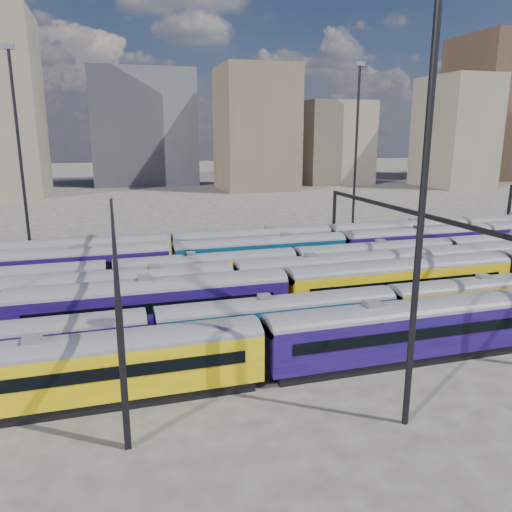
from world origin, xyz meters
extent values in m
plane|color=#423E38|center=(0.00, 0.00, 0.00)|extent=(500.00, 500.00, 0.00)
cube|color=black|center=(-21.92, -15.00, 0.36)|extent=(19.70, 2.56, 0.73)
cube|color=#B59307|center=(-21.92, -15.00, 2.23)|extent=(20.74, 3.01, 3.01)
cylinder|color=#4C4C51|center=(-21.92, -15.00, 3.73)|extent=(20.74, 3.01, 3.01)
cube|color=black|center=(-21.92, -16.52, 2.59)|extent=(18.25, 0.06, 0.78)
cube|color=black|center=(-21.92, -13.48, 2.59)|extent=(18.25, 0.06, 0.78)
cube|color=slate|center=(-21.92, -15.00, 4.53)|extent=(1.04, 0.93, 0.36)
cube|color=black|center=(-0.58, -15.00, 0.36)|extent=(19.70, 2.56, 0.73)
cube|color=#14083E|center=(-0.58, -15.00, 2.23)|extent=(20.74, 3.01, 3.01)
cylinder|color=#4C4C51|center=(-0.58, -15.00, 3.73)|extent=(20.74, 3.01, 3.01)
cube|color=black|center=(-0.58, -16.52, 2.59)|extent=(18.25, 0.06, 0.78)
cube|color=black|center=(-0.58, -13.48, 2.59)|extent=(18.25, 0.06, 0.78)
cube|color=slate|center=(-0.58, -15.00, 4.53)|extent=(1.04, 0.93, 0.36)
cube|color=black|center=(-27.40, -10.00, 0.32)|extent=(17.46, 2.27, 0.64)
cube|color=#14083E|center=(-27.40, -10.00, 1.98)|extent=(18.38, 2.67, 2.67)
cylinder|color=#4C4C51|center=(-27.40, -10.00, 3.31)|extent=(18.38, 2.67, 2.67)
cube|color=black|center=(-27.40, -8.65, 2.30)|extent=(16.18, 0.06, 0.69)
cube|color=slate|center=(-27.40, -10.00, 4.02)|extent=(0.92, 0.83, 0.32)
cube|color=black|center=(-8.42, -10.00, 0.32)|extent=(17.46, 2.27, 0.64)
cube|color=#042A43|center=(-8.42, -10.00, 1.98)|extent=(18.38, 2.67, 2.67)
cylinder|color=#4C4C51|center=(-8.42, -10.00, 3.31)|extent=(18.38, 2.67, 2.67)
cube|color=black|center=(-8.42, -11.35, 2.30)|extent=(16.18, 0.06, 0.69)
cube|color=black|center=(-8.42, -8.65, 2.30)|extent=(16.18, 0.06, 0.69)
cube|color=slate|center=(-8.42, -10.00, 4.02)|extent=(0.92, 0.83, 0.32)
cube|color=black|center=(10.57, -10.00, 0.32)|extent=(17.46, 2.27, 0.64)
cube|color=#B59307|center=(10.57, -10.00, 1.98)|extent=(18.38, 2.67, 2.67)
cylinder|color=#4C4C51|center=(10.57, -10.00, 3.31)|extent=(18.38, 2.67, 2.67)
cube|color=black|center=(10.57, -11.35, 2.30)|extent=(16.18, 0.06, 0.69)
cube|color=black|center=(10.57, -8.65, 2.30)|extent=(16.18, 0.06, 0.69)
cube|color=slate|center=(10.57, -10.00, 4.02)|extent=(0.92, 0.83, 0.32)
cube|color=black|center=(-17.28, -5.00, 0.38)|extent=(20.64, 2.68, 0.76)
cube|color=#14083E|center=(-17.28, -5.00, 2.34)|extent=(21.72, 3.15, 3.15)
cylinder|color=#4C4C51|center=(-17.28, -5.00, 3.91)|extent=(21.72, 3.15, 3.15)
cube|color=black|center=(-17.28, -6.60, 2.71)|extent=(19.12, 0.06, 0.81)
cube|color=black|center=(-17.28, -3.40, 2.71)|extent=(19.12, 0.06, 0.81)
cube|color=slate|center=(-17.28, -5.00, 4.75)|extent=(1.09, 0.98, 0.38)
cube|color=black|center=(5.04, -5.00, 0.38)|extent=(20.64, 2.68, 0.76)
cube|color=#B59307|center=(5.04, -5.00, 2.34)|extent=(21.72, 3.15, 3.15)
cylinder|color=#4C4C51|center=(5.04, -5.00, 3.91)|extent=(21.72, 3.15, 3.15)
cube|color=black|center=(5.04, -6.60, 2.71)|extent=(19.12, 0.06, 0.81)
cube|color=black|center=(5.04, -3.40, 2.71)|extent=(19.12, 0.06, 0.81)
cube|color=slate|center=(5.04, -5.00, 4.75)|extent=(1.09, 0.98, 0.38)
cube|color=black|center=(-19.65, 0.00, 0.35)|extent=(18.73, 2.43, 0.69)
cube|color=#042A43|center=(-19.65, 0.00, 2.12)|extent=(19.72, 2.86, 2.86)
cylinder|color=#4C4C51|center=(-19.65, 0.00, 3.55)|extent=(19.72, 2.86, 2.86)
cube|color=black|center=(-19.65, -1.45, 2.46)|extent=(17.35, 0.06, 0.74)
cube|color=black|center=(-19.65, 1.45, 2.46)|extent=(17.35, 0.06, 0.74)
cube|color=slate|center=(-19.65, 0.00, 4.31)|extent=(0.99, 0.89, 0.35)
cube|color=black|center=(0.67, 0.00, 0.35)|extent=(18.73, 2.43, 0.69)
cube|color=#B59307|center=(0.67, 0.00, 2.12)|extent=(19.72, 2.86, 2.86)
cylinder|color=#4C4C51|center=(0.67, 0.00, 3.55)|extent=(19.72, 2.86, 2.86)
cube|color=black|center=(0.67, -1.45, 2.46)|extent=(17.35, 0.06, 0.74)
cube|color=black|center=(0.67, 1.45, 2.46)|extent=(17.35, 0.06, 0.74)
cube|color=slate|center=(0.67, 0.00, 4.31)|extent=(0.99, 0.89, 0.35)
cube|color=black|center=(20.99, 0.00, 0.35)|extent=(18.73, 2.43, 0.69)
cube|color=#14083E|center=(20.99, 0.00, 2.12)|extent=(19.72, 2.86, 2.86)
cylinder|color=#4C4C51|center=(20.99, 0.00, 3.55)|extent=(19.72, 2.86, 2.86)
cube|color=black|center=(20.99, -1.45, 2.46)|extent=(17.35, 0.06, 0.74)
cube|color=black|center=(20.99, 1.45, 2.46)|extent=(17.35, 0.06, 0.74)
cube|color=slate|center=(20.99, 0.00, 4.31)|extent=(0.99, 0.89, 0.35)
cube|color=black|center=(-30.16, 5.00, 0.32)|extent=(17.57, 2.28, 0.65)
cube|color=#042A43|center=(-30.16, 5.00, 1.99)|extent=(18.49, 2.68, 2.68)
cylinder|color=#4C4C51|center=(-30.16, 5.00, 3.33)|extent=(18.49, 2.68, 2.68)
cube|color=black|center=(-30.16, 6.36, 2.31)|extent=(16.27, 0.06, 0.69)
cube|color=black|center=(-11.07, 5.00, 0.32)|extent=(17.57, 2.28, 0.65)
cube|color=#B59307|center=(-11.07, 5.00, 1.99)|extent=(18.49, 2.68, 2.68)
cylinder|color=#4C4C51|center=(-11.07, 5.00, 3.33)|extent=(18.49, 2.68, 2.68)
cube|color=black|center=(-11.07, 3.64, 2.31)|extent=(16.27, 0.06, 0.69)
cube|color=black|center=(-11.07, 6.36, 2.31)|extent=(16.27, 0.06, 0.69)
cube|color=slate|center=(-11.07, 5.00, 4.04)|extent=(0.92, 0.83, 0.32)
cube|color=black|center=(8.02, 5.00, 0.32)|extent=(17.57, 2.28, 0.65)
cube|color=#042A43|center=(8.02, 5.00, 1.99)|extent=(18.49, 2.68, 2.68)
cylinder|color=#4C4C51|center=(8.02, 5.00, 3.33)|extent=(18.49, 2.68, 2.68)
cube|color=black|center=(8.02, 3.64, 2.31)|extent=(16.27, 0.06, 0.69)
cube|color=black|center=(8.02, 6.36, 2.31)|extent=(16.27, 0.06, 0.69)
cube|color=slate|center=(8.02, 5.00, 4.04)|extent=(0.92, 0.83, 0.32)
cube|color=black|center=(27.12, 5.00, 0.32)|extent=(17.57, 2.28, 0.65)
cube|color=black|center=(27.12, 6.36, 2.31)|extent=(16.27, 0.06, 0.69)
cube|color=black|center=(-24.44, 10.00, 0.35)|extent=(19.05, 2.47, 0.70)
cube|color=#14083E|center=(-24.44, 10.00, 2.16)|extent=(20.05, 2.91, 2.91)
cylinder|color=#4C4C51|center=(-24.44, 10.00, 3.61)|extent=(20.05, 2.91, 2.91)
cube|color=black|center=(-24.44, 8.53, 2.50)|extent=(17.64, 0.06, 0.75)
cube|color=black|center=(-24.44, 11.47, 2.50)|extent=(17.64, 0.06, 0.75)
cube|color=slate|center=(-24.44, 10.00, 4.38)|extent=(1.00, 0.90, 0.35)
cube|color=black|center=(-3.79, 10.00, 0.35)|extent=(19.05, 2.47, 0.70)
cube|color=#042A43|center=(-3.79, 10.00, 2.16)|extent=(20.05, 2.91, 2.91)
cylinder|color=#4C4C51|center=(-3.79, 10.00, 3.61)|extent=(20.05, 2.91, 2.91)
cube|color=black|center=(-3.79, 8.53, 2.50)|extent=(17.64, 0.06, 0.75)
cube|color=black|center=(-3.79, 11.47, 2.50)|extent=(17.64, 0.06, 0.75)
cube|color=slate|center=(-3.79, 10.00, 4.38)|extent=(1.00, 0.90, 0.35)
cube|color=black|center=(16.86, 10.00, 0.35)|extent=(19.05, 2.47, 0.70)
cube|color=#14083E|center=(16.86, 10.00, 2.16)|extent=(20.05, 2.91, 2.91)
cylinder|color=#4C4C51|center=(16.86, 10.00, 3.61)|extent=(20.05, 2.91, 2.91)
cube|color=black|center=(16.86, 8.53, 2.50)|extent=(17.64, 0.06, 0.75)
cube|color=black|center=(16.86, 11.47, 2.50)|extent=(17.64, 0.06, 0.75)
cube|color=slate|center=(16.86, 10.00, 4.38)|extent=(1.00, 0.90, 0.35)
cube|color=black|center=(-23.92, 15.00, 0.35)|extent=(19.00, 2.47, 0.70)
cube|color=#B59307|center=(-23.92, 15.00, 2.15)|extent=(20.00, 2.90, 2.90)
cylinder|color=#4C4C51|center=(-23.92, 15.00, 3.60)|extent=(20.00, 2.90, 2.90)
cube|color=black|center=(-23.92, 13.53, 2.50)|extent=(17.60, 0.06, 0.75)
cube|color=black|center=(-23.92, 16.47, 2.50)|extent=(17.60, 0.06, 0.75)
cube|color=slate|center=(-23.92, 15.00, 4.37)|extent=(1.00, 0.90, 0.35)
cube|color=black|center=(-3.32, 15.00, 0.35)|extent=(19.00, 2.47, 0.70)
cube|color=#14083E|center=(-3.32, 15.00, 2.15)|extent=(20.00, 2.90, 2.90)
cylinder|color=#4C4C51|center=(-3.32, 15.00, 3.60)|extent=(20.00, 2.90, 2.90)
cube|color=black|center=(-3.32, 13.53, 2.50)|extent=(17.60, 0.06, 0.75)
cube|color=black|center=(-3.32, 16.47, 2.50)|extent=(17.60, 0.06, 0.75)
cube|color=slate|center=(-3.32, 15.00, 4.37)|extent=(1.00, 0.90, 0.35)
cube|color=black|center=(17.28, 15.00, 0.35)|extent=(19.00, 2.47, 0.70)
cube|color=#14083E|center=(17.28, 15.00, 2.15)|extent=(20.00, 2.90, 2.90)
cylinder|color=#4C4C51|center=(17.28, 15.00, 3.60)|extent=(20.00, 2.90, 2.90)
cube|color=black|center=(17.28, 13.53, 2.50)|extent=(17.60, 0.06, 0.75)
cube|color=black|center=(17.28, 16.47, 2.50)|extent=(17.60, 0.06, 0.75)
cube|color=slate|center=(17.28, 15.00, 4.37)|extent=(1.00, 0.90, 0.35)
cube|color=black|center=(-20.00, -20.00, 4.00)|extent=(0.35, 0.35, 8.00)
cube|color=black|center=(-20.00, 20.00, 4.00)|extent=(0.35, 0.35, 8.00)
cube|color=black|center=(-20.00, 0.00, 7.80)|extent=(0.30, 40.00, 0.45)
cube|color=black|center=(10.00, 20.00, 4.00)|extent=(0.35, 0.35, 8.00)
cube|color=black|center=(10.00, 0.00, 7.80)|extent=(0.30, 40.00, 0.45)
cube|color=black|center=(40.00, 20.00, 4.00)|extent=(0.35, 0.35, 8.00)
cylinder|color=black|center=(-30.00, 22.00, 12.50)|extent=(0.36, 0.36, 25.00)
cube|color=slate|center=(-30.00, 22.00, 25.30)|extent=(1.40, 0.50, 0.60)
cylinder|color=black|center=(-5.00, -22.00, 12.50)|extent=(0.36, 0.36, 25.00)
cylinder|color=black|center=(15.00, 24.00, 12.50)|extent=(0.36, 0.36, 25.00)
cube|color=slate|center=(15.00, 24.00, 25.30)|extent=(1.40, 0.50, 0.60)
cube|color=#38383F|center=(-8.81, 123.01, 17.41)|extent=(31.45, 23.82, 34.83)
cube|color=brown|center=(20.99, 97.07, 16.99)|extent=(20.53, 21.40, 33.97)
cube|color=#665B4C|center=(50.05, 108.48, 12.82)|extent=(21.40, 20.66, 25.64)
cube|color=#665B4C|center=(80.21, 87.38, 16.07)|extent=(16.30, 22.06, 32.15)
cube|color=#332319|center=(108.76, 108.14, 24.11)|extent=(20.77, 27.95, 48.23)
camera|label=1|loc=(-19.99, -43.56, 15.79)|focal=35.00mm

